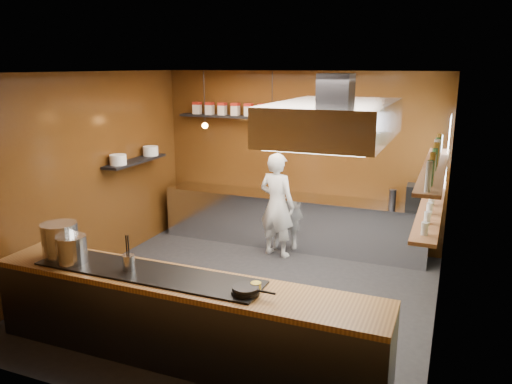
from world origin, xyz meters
The scene contains 26 objects.
floor centered at (0.00, 0.00, 0.00)m, with size 5.00×5.00×0.00m, color black.
back_wall centered at (0.00, 2.50, 1.50)m, with size 5.00×5.00×0.00m, color #3D1D0B.
left_wall centered at (-2.50, 0.00, 1.50)m, with size 5.00×5.00×0.00m, color #3D1D0B.
right_wall centered at (2.50, 0.00, 1.50)m, with size 5.00×5.00×0.00m, color brown.
ceiling centered at (0.00, 0.00, 3.00)m, with size 5.00×5.00×0.00m, color silver.
window_pane centered at (2.45, 1.70, 1.90)m, with size 1.00×1.00×0.00m, color white.
prep_counter centered at (0.00, 2.17, 0.45)m, with size 4.60×0.65×0.90m, color silver.
pass_counter centered at (0.00, -1.60, 0.47)m, with size 4.40×0.72×0.94m.
tin_shelf centered at (-0.90, 2.36, 2.20)m, with size 2.60×0.26×0.04m, color black.
plate_shelf centered at (-2.34, 1.00, 1.55)m, with size 0.30×1.40×0.04m, color black.
bottle_shelf_upper centered at (2.34, 0.30, 1.92)m, with size 0.26×2.80×0.04m, color brown.
bottle_shelf_lower centered at (2.34, 0.30, 1.45)m, with size 0.26×2.80×0.04m, color brown.
extractor_hood centered at (1.30, -0.40, 2.51)m, with size 1.20×2.00×0.72m.
pendant_left centered at (-1.40, 1.70, 2.15)m, with size 0.10×0.10×0.95m.
pendant_right centered at (-0.20, 1.70, 2.15)m, with size 0.10×0.10×0.95m.
storage_tins centered at (-0.75, 2.36, 2.33)m, with size 2.43×0.13×0.22m.
plate_stacks centered at (-2.34, 1.00, 1.65)m, with size 0.26×1.16×0.16m.
bottles centered at (2.34, 0.30, 2.06)m, with size 0.06×2.66×0.24m.
wine_glasses centered at (2.34, 0.30, 1.53)m, with size 0.07×2.37×0.13m.
stockpot_large centered at (-1.57, -1.59, 1.14)m, with size 0.41×0.41×0.40m, color #B9BBC0.
stockpot_small centered at (-1.31, -1.69, 1.10)m, with size 0.33×0.33×0.31m, color #B2B4B9.
utensil_crock centered at (-0.60, -1.64, 1.02)m, with size 0.13×0.13×0.17m, color silver.
frying_pan centered at (0.79, -1.68, 0.97)m, with size 0.45×0.28×0.07m.
butter_jar centered at (0.85, -1.58, 0.97)m, with size 0.11×0.11×0.09m, color gold.
espresso_machine centered at (2.08, 2.18, 1.09)m, with size 0.37×0.35×0.37m, color black.
chef centered at (-0.08, 1.65, 0.87)m, with size 0.63×0.41×1.73m, color silver.
Camera 1 is at (2.55, -5.76, 3.08)m, focal length 35.00 mm.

